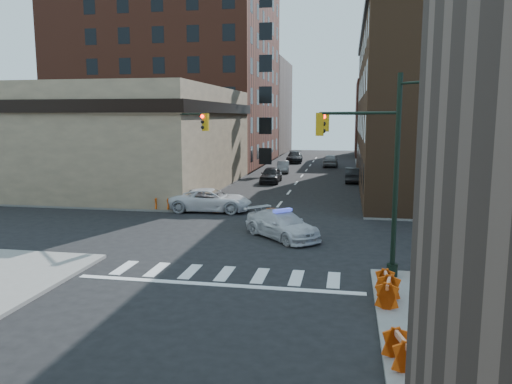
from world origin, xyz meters
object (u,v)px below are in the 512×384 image
at_px(pedestrian_a, 163,195).
at_px(barrel_bank, 216,205).
at_px(barrel_road, 271,218).
at_px(barricade_se_a, 423,262).
at_px(parked_car_enear, 353,175).
at_px(parked_car_wfar, 283,167).
at_px(police_car, 282,225).
at_px(barricade_nw_a, 163,203).
at_px(pickup, 211,200).
at_px(parked_car_wnear, 271,175).
at_px(pedestrian_b, 146,193).

xyz_separation_m(pedestrian_a, barrel_bank, (4.04, -0.64, -0.47)).
bearing_deg(barrel_road, barricade_se_a, -46.34).
bearing_deg(parked_car_enear, barricade_se_a, 95.67).
height_order(pedestrian_a, barricade_se_a, pedestrian_a).
distance_m(parked_car_enear, barricade_se_a, 29.59).
height_order(parked_car_wfar, barrel_bank, parked_car_wfar).
bearing_deg(police_car, parked_car_enear, 35.70).
bearing_deg(parked_car_enear, pedestrian_a, 52.48).
height_order(barrel_road, barricade_nw_a, barrel_road).
xyz_separation_m(pickup, parked_car_enear, (9.78, 17.31, -0.06)).
bearing_deg(pickup, parked_car_wfar, -7.02).
height_order(parked_car_enear, barrel_road, parked_car_enear).
xyz_separation_m(parked_car_enear, pedestrian_a, (-13.36, -16.97, 0.25)).
xyz_separation_m(parked_car_enear, barricade_nw_a, (-12.96, -18.08, -0.14)).
bearing_deg(barrel_road, pedestrian_a, 151.01).
height_order(police_car, parked_car_enear, police_car).
relative_size(pickup, barrel_road, 4.94).
distance_m(parked_car_wnear, pedestrian_b, 16.14).
height_order(pickup, pedestrian_b, pedestrian_b).
xyz_separation_m(parked_car_wnear, parked_car_enear, (7.99, 1.81, -0.05)).
xyz_separation_m(pickup, barricade_se_a, (12.34, -12.16, -0.14)).
relative_size(barricade_se_a, barricade_nw_a, 1.13).
bearing_deg(barricade_nw_a, pedestrian_b, 138.74).
bearing_deg(barricade_nw_a, pedestrian_a, 109.54).
bearing_deg(pedestrian_a, police_car, -17.97).
relative_size(parked_car_wnear, barricade_nw_a, 3.92).
height_order(parked_car_wfar, parked_car_enear, parked_car_enear).
bearing_deg(parked_car_enear, police_car, 81.31).
height_order(police_car, barrel_bank, police_car).
height_order(parked_car_wfar, barricade_se_a, parked_car_wfar).
distance_m(pedestrian_a, barricade_se_a, 20.25).
relative_size(pedestrian_b, barrel_road, 1.47).
relative_size(parked_car_enear, barrel_road, 3.84).
xyz_separation_m(parked_car_wnear, barrel_bank, (-1.33, -15.80, -0.28)).
relative_size(parked_car_wnear, barrel_bank, 4.57).
bearing_deg(parked_car_wnear, police_car, -80.18).
height_order(parked_car_wfar, pedestrian_a, pedestrian_a).
xyz_separation_m(pickup, barricade_nw_a, (-3.18, -0.76, -0.20)).
bearing_deg(pickup, pedestrian_b, 76.82).
bearing_deg(pickup, barricade_se_a, -137.46).
distance_m(parked_car_enear, barrel_bank, 19.92).
bearing_deg(barricade_nw_a, pickup, 12.94).
xyz_separation_m(barricade_se_a, barricade_nw_a, (-15.52, 11.40, -0.06)).
distance_m(pickup, parked_car_wfar, 24.76).
bearing_deg(pedestrian_b, barrel_bank, -1.94).
bearing_deg(parked_car_wnear, parked_car_wfar, 89.53).
distance_m(pickup, barricade_se_a, 17.33).
relative_size(parked_car_wfar, parked_car_enear, 0.91).
bearing_deg(police_car, barricade_se_a, -85.03).
bearing_deg(pedestrian_a, barrel_bank, 9.77).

